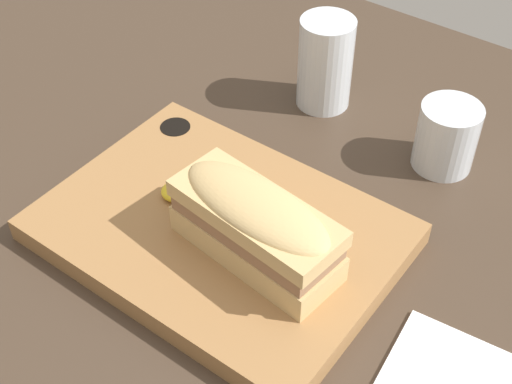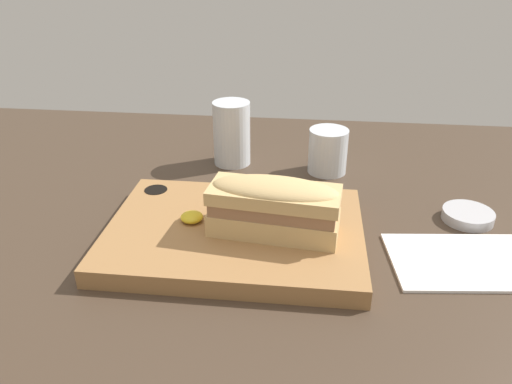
% 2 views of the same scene
% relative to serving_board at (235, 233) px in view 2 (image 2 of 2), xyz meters
% --- Properties ---
extents(dining_table, '(1.90, 1.14, 0.02)m').
position_rel_serving_board_xyz_m(dining_table, '(0.08, -0.06, -0.02)').
color(dining_table, '#423326').
rests_on(dining_table, ground).
extents(serving_board, '(0.34, 0.24, 0.03)m').
position_rel_serving_board_xyz_m(serving_board, '(0.00, 0.00, 0.00)').
color(serving_board, '#9E7042').
rests_on(serving_board, dining_table).
extents(sandwich, '(0.17, 0.08, 0.07)m').
position_rel_serving_board_xyz_m(sandwich, '(0.05, -0.01, 0.05)').
color(sandwich, tan).
rests_on(sandwich, serving_board).
extents(mustard_dollop, '(0.03, 0.03, 0.01)m').
position_rel_serving_board_xyz_m(mustard_dollop, '(-0.06, 0.00, 0.02)').
color(mustard_dollop, gold).
rests_on(mustard_dollop, serving_board).
extents(water_glass, '(0.07, 0.07, 0.11)m').
position_rel_serving_board_xyz_m(water_glass, '(-0.04, 0.26, 0.04)').
color(water_glass, silver).
rests_on(water_glass, dining_table).
extents(wine_glass, '(0.07, 0.07, 0.08)m').
position_rel_serving_board_xyz_m(wine_glass, '(0.13, 0.24, 0.02)').
color(wine_glass, silver).
rests_on(wine_glass, dining_table).
extents(napkin, '(0.22, 0.14, 0.00)m').
position_rel_serving_board_xyz_m(napkin, '(0.31, -0.02, -0.01)').
color(napkin, white).
rests_on(napkin, dining_table).
extents(condiment_dish, '(0.07, 0.07, 0.02)m').
position_rel_serving_board_xyz_m(condiment_dish, '(0.33, 0.09, -0.01)').
color(condiment_dish, '#B2B2B7').
rests_on(condiment_dish, dining_table).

